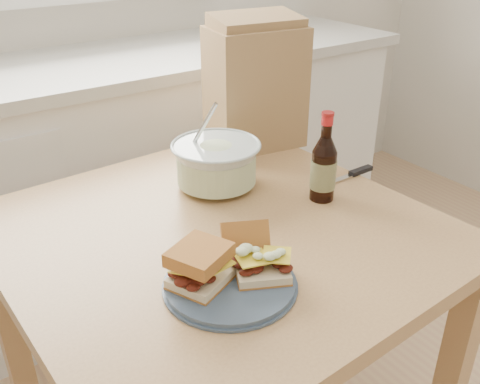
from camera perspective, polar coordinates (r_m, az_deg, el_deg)
cabinet_run at (r=2.15m, az=-14.15°, el=1.22°), size 2.50×0.64×0.94m
dining_table at (r=1.27m, az=-2.15°, el=-8.08°), size 0.96×0.96×0.77m
plate at (r=1.03m, az=-1.07°, el=-9.71°), size 0.25×0.25×0.02m
sandwich_left at (r=1.00m, az=-4.30°, el=-7.83°), size 0.13×0.13×0.08m
sandwich_right at (r=1.03m, az=1.75°, el=-6.92°), size 0.13×0.17×0.09m
coleslaw_bowl at (r=1.37m, az=-2.54°, el=2.84°), size 0.23×0.23×0.23m
beer_bottle at (r=1.31m, az=8.91°, el=2.60°), size 0.06×0.06×0.23m
knife at (r=1.48m, az=12.10°, el=1.98°), size 0.19×0.02×0.01m
paper_bag at (r=1.59m, az=1.65°, el=11.01°), size 0.29×0.22×0.35m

